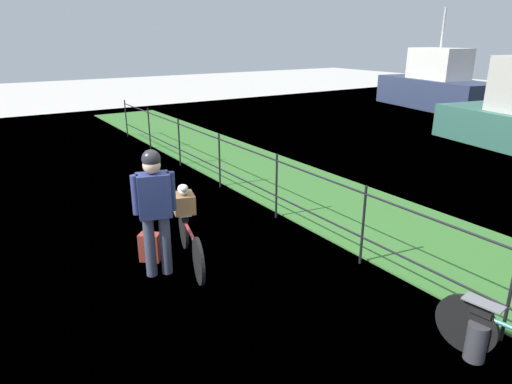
% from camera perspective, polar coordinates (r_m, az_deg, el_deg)
% --- Properties ---
extents(ground_plane, '(60.00, 60.00, 0.00)m').
position_cam_1_polar(ground_plane, '(6.06, -10.10, -10.70)').
color(ground_plane, beige).
extents(grass_strip, '(27.00, 2.40, 0.03)m').
position_cam_1_polar(grass_strip, '(8.01, 14.57, -3.31)').
color(grass_strip, '#38702D').
rests_on(grass_strip, ground).
extents(iron_fence, '(18.04, 0.04, 1.13)m').
position_cam_1_polar(iron_fence, '(6.90, 7.43, -0.77)').
color(iron_fence, black).
rests_on(iron_fence, ground).
extents(bicycle_main, '(1.65, 0.47, 0.61)m').
position_cam_1_polar(bicycle_main, '(6.28, -8.28, -6.15)').
color(bicycle_main, black).
rests_on(bicycle_main, ground).
extents(wooden_crate, '(0.42, 0.37, 0.27)m').
position_cam_1_polar(wooden_crate, '(6.48, -9.10, -1.36)').
color(wooden_crate, brown).
rests_on(wooden_crate, bicycle_main).
extents(terrier_dog, '(0.32, 0.21, 0.18)m').
position_cam_1_polar(terrier_dog, '(6.39, -9.16, 0.33)').
color(terrier_dog, silver).
rests_on(terrier_dog, wooden_crate).
extents(cyclist_person, '(0.35, 0.53, 1.68)m').
position_cam_1_polar(cyclist_person, '(5.81, -12.64, -1.30)').
color(cyclist_person, '#383D51').
rests_on(cyclist_person, ground).
extents(backpack_on_paving, '(0.32, 0.33, 0.40)m').
position_cam_1_polar(backpack_on_paving, '(6.51, -13.15, -6.77)').
color(backpack_on_paving, maroon).
rests_on(backpack_on_paving, ground).
extents(mooring_bollard, '(0.20, 0.20, 0.39)m').
position_cam_1_polar(mooring_bollard, '(5.05, 25.96, -16.60)').
color(mooring_bollard, '#38383D').
rests_on(mooring_bollard, ground).
extents(moored_boat_mid, '(5.91, 3.10, 4.10)m').
position_cam_1_polar(moored_boat_mid, '(21.49, 21.68, 12.23)').
color(moored_boat_mid, '#2D3856').
rests_on(moored_boat_mid, ground).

